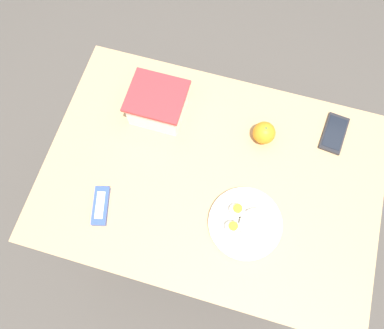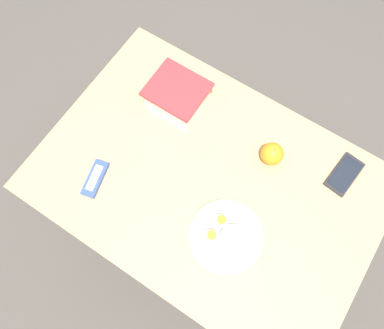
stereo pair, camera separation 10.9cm
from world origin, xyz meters
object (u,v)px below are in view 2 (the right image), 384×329
at_px(orange_fruit, 272,154).
at_px(cell_phone, 344,174).
at_px(rice_plate, 227,237).
at_px(food_container, 178,98).
at_px(candy_bar, 95,179).

bearing_deg(orange_fruit, cell_phone, 19.00).
bearing_deg(orange_fruit, rice_plate, -87.08).
xyz_separation_m(rice_plate, cell_phone, (0.20, 0.35, -0.01)).
distance_m(orange_fruit, cell_phone, 0.22).
xyz_separation_m(food_container, cell_phone, (0.54, 0.07, -0.04)).
height_order(food_container, orange_fruit, food_container).
height_order(rice_plate, candy_bar, rice_plate).
bearing_deg(cell_phone, food_container, -172.18).
relative_size(orange_fruit, rice_plate, 0.33).
bearing_deg(food_container, orange_fruit, 0.34).
distance_m(candy_bar, cell_phone, 0.74).
bearing_deg(cell_phone, orange_fruit, -161.00).
relative_size(food_container, rice_plate, 0.81).
distance_m(rice_plate, cell_phone, 0.40).
relative_size(orange_fruit, candy_bar, 0.57).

